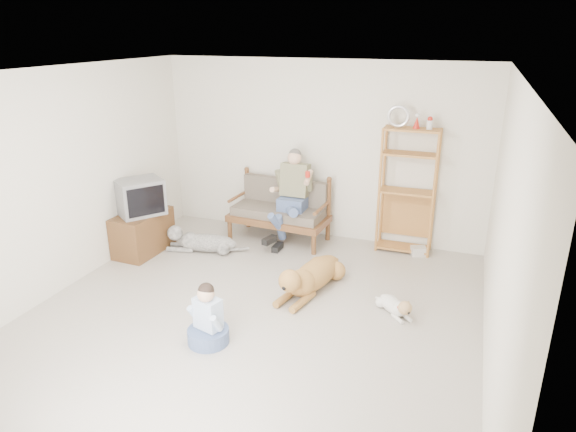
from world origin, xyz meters
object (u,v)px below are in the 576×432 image
at_px(tv_stand, 143,232).
at_px(golden_retriever, 310,277).
at_px(etagere, 407,190).
at_px(loveseat, 280,209).

distance_m(tv_stand, golden_retriever, 2.69).
xyz_separation_m(tv_stand, golden_retriever, (2.67, -0.32, -0.11)).
bearing_deg(etagere, golden_retriever, -118.75).
xyz_separation_m(etagere, tv_stand, (-3.58, -1.35, -0.63)).
bearing_deg(golden_retriever, etagere, 73.80).
bearing_deg(tv_stand, golden_retriever, -4.07).
relative_size(loveseat, etagere, 0.73).
height_order(loveseat, tv_stand, loveseat).
xyz_separation_m(loveseat, tv_stand, (-1.71, -1.17, -0.19)).
bearing_deg(loveseat, golden_retriever, -53.21).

